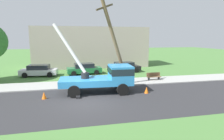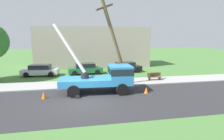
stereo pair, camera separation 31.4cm
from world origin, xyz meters
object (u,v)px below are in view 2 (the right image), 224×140
Objects in this scene: traffic_cone_behind at (44,95)px; parked_sedan_green at (85,69)px; parked_sedan_silver at (40,70)px; park_bench at (154,77)px; utility_truck at (105,76)px; leaning_utility_pole at (115,42)px; parked_sedan_black at (125,67)px; traffic_cone_ahead at (146,90)px.

traffic_cone_behind is 0.12× the size of parked_sedan_green.
parked_sedan_silver is 13.97m from park_bench.
parked_sedan_green is at bearing 98.16° from utility_truck.
traffic_cone_behind is (-6.29, -2.60, -4.09)m from leaning_utility_pole.
leaning_utility_pole is 8.78m from parked_sedan_black.
traffic_cone_ahead is (2.17, -2.83, -4.09)m from leaning_utility_pole.
traffic_cone_ahead is at bearing -94.90° from parked_sedan_black.
utility_truck is 1.49× the size of parked_sedan_green.
parked_sedan_black is 2.83× the size of park_bench.
parked_sedan_green reaches higher than traffic_cone_behind.
park_bench is (2.66, 4.39, 0.18)m from traffic_cone_ahead.
utility_truck is 1.49× the size of parked_sedan_black.
utility_truck reaches higher than parked_sedan_silver.
parked_sedan_green is at bearing 109.22° from leaning_utility_pole.
parked_sedan_green is 5.53m from parked_sedan_black.
utility_truck is at bearing -81.84° from parked_sedan_green.
park_bench is (4.83, 1.55, -3.90)m from leaning_utility_pole.
leaning_utility_pole is 5.34× the size of park_bench.
utility_truck reaches higher than park_bench.
parked_sedan_black is 6.09m from park_bench.
parked_sedan_silver is at bearing -178.59° from parked_sedan_green.
traffic_cone_behind is 0.35× the size of park_bench.
parked_sedan_black is (0.88, 10.20, 0.43)m from traffic_cone_ahead.
park_bench is (7.30, -5.53, -0.25)m from parked_sedan_green.
park_bench is at bearing -22.69° from parked_sedan_silver.
parked_sedan_black is at bearing 64.95° from utility_truck.
parked_sedan_black is at bearing 85.10° from traffic_cone_ahead.
leaning_utility_pole is 1.87× the size of parked_sedan_silver.
parked_sedan_black reaches higher than traffic_cone_ahead.
utility_truck reaches higher than parked_sedan_black.
traffic_cone_behind is at bearing -170.29° from utility_truck.
parked_sedan_silver is (-8.06, 6.94, -3.66)m from leaning_utility_pole.
parked_sedan_silver is 11.12m from parked_sedan_black.
parked_sedan_green is (3.82, 9.68, 0.43)m from traffic_cone_behind.
park_bench is (11.12, 4.15, 0.18)m from traffic_cone_behind.
traffic_cone_ahead is 0.35× the size of park_bench.
parked_sedan_black is at bearing 67.54° from leaning_utility_pole.
utility_truck is at bearing 161.93° from traffic_cone_ahead.
traffic_cone_ahead is 0.12× the size of parked_sedan_silver.
parked_sedan_green is at bearing 68.49° from traffic_cone_behind.
parked_sedan_silver reaches higher than traffic_cone_behind.
traffic_cone_ahead is 14.16m from parked_sedan_silver.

